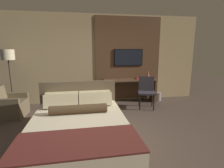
{
  "coord_description": "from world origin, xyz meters",
  "views": [
    {
      "loc": [
        -0.36,
        -3.11,
        1.73
      ],
      "look_at": [
        0.39,
        1.04,
        0.88
      ],
      "focal_mm": 28.0,
      "sensor_mm": 36.0,
      "label": 1
    }
  ],
  "objects_px": {
    "bed": "(79,129)",
    "vase_tall": "(148,74)",
    "floor_lamp": "(8,60)",
    "book": "(138,78)",
    "armchair_by_window": "(10,106)",
    "waste_bin": "(158,96)",
    "tv": "(128,57)",
    "desk": "(130,87)",
    "desk_chair": "(146,89)"
  },
  "relations": [
    {
      "from": "bed",
      "to": "vase_tall",
      "type": "xyz_separation_m",
      "value": [
        2.24,
        2.42,
        0.59
      ]
    },
    {
      "from": "floor_lamp",
      "to": "vase_tall",
      "type": "height_order",
      "value": "floor_lamp"
    },
    {
      "from": "bed",
      "to": "book",
      "type": "distance_m",
      "value": 3.19
    },
    {
      "from": "armchair_by_window",
      "to": "waste_bin",
      "type": "height_order",
      "value": "armchair_by_window"
    },
    {
      "from": "tv",
      "to": "floor_lamp",
      "type": "distance_m",
      "value": 3.53
    },
    {
      "from": "floor_lamp",
      "to": "vase_tall",
      "type": "relative_size",
      "value": 5.79
    },
    {
      "from": "desk",
      "to": "book",
      "type": "xyz_separation_m",
      "value": [
        0.31,
        0.03,
        0.26
      ]
    },
    {
      "from": "desk",
      "to": "tv",
      "type": "height_order",
      "value": "tv"
    },
    {
      "from": "desk_chair",
      "to": "floor_lamp",
      "type": "height_order",
      "value": "floor_lamp"
    },
    {
      "from": "armchair_by_window",
      "to": "vase_tall",
      "type": "distance_m",
      "value": 4.11
    },
    {
      "from": "armchair_by_window",
      "to": "floor_lamp",
      "type": "bearing_deg",
      "value": 14.85
    },
    {
      "from": "tv",
      "to": "vase_tall",
      "type": "xyz_separation_m",
      "value": [
        0.61,
        -0.26,
        -0.54
      ]
    },
    {
      "from": "tv",
      "to": "floor_lamp",
      "type": "bearing_deg",
      "value": -173.7
    },
    {
      "from": "desk_chair",
      "to": "waste_bin",
      "type": "distance_m",
      "value": 0.98
    },
    {
      "from": "tv",
      "to": "vase_tall",
      "type": "bearing_deg",
      "value": -22.73
    },
    {
      "from": "armchair_by_window",
      "to": "floor_lamp",
      "type": "distance_m",
      "value": 1.3
    },
    {
      "from": "vase_tall",
      "to": "book",
      "type": "relative_size",
      "value": 1.18
    },
    {
      "from": "bed",
      "to": "desk",
      "type": "height_order",
      "value": "bed"
    },
    {
      "from": "bed",
      "to": "floor_lamp",
      "type": "bearing_deg",
      "value": 129.32
    },
    {
      "from": "bed",
      "to": "desk",
      "type": "bearing_deg",
      "value": 56.51
    },
    {
      "from": "floor_lamp",
      "to": "desk",
      "type": "bearing_deg",
      "value": 2.83
    },
    {
      "from": "floor_lamp",
      "to": "waste_bin",
      "type": "distance_m",
      "value": 4.68
    },
    {
      "from": "vase_tall",
      "to": "waste_bin",
      "type": "xyz_separation_m",
      "value": [
        0.37,
        -0.02,
        -0.76
      ]
    },
    {
      "from": "bed",
      "to": "armchair_by_window",
      "type": "xyz_separation_m",
      "value": [
        -1.76,
        1.73,
        -0.04
      ]
    },
    {
      "from": "tv",
      "to": "armchair_by_window",
      "type": "xyz_separation_m",
      "value": [
        -3.4,
        -0.95,
        -1.17
      ]
    },
    {
      "from": "desk",
      "to": "armchair_by_window",
      "type": "distance_m",
      "value": 3.48
    },
    {
      "from": "desk",
      "to": "desk_chair",
      "type": "distance_m",
      "value": 0.74
    },
    {
      "from": "desk_chair",
      "to": "waste_bin",
      "type": "height_order",
      "value": "desk_chair"
    },
    {
      "from": "desk_chair",
      "to": "book",
      "type": "bearing_deg",
      "value": 107.76
    },
    {
      "from": "desk",
      "to": "armchair_by_window",
      "type": "relative_size",
      "value": 2.12
    },
    {
      "from": "desk",
      "to": "vase_tall",
      "type": "bearing_deg",
      "value": -3.89
    },
    {
      "from": "armchair_by_window",
      "to": "book",
      "type": "bearing_deg",
      "value": -74.81
    },
    {
      "from": "bed",
      "to": "desk",
      "type": "xyz_separation_m",
      "value": [
        1.63,
        2.47,
        0.19
      ]
    },
    {
      "from": "vase_tall",
      "to": "bed",
      "type": "bearing_deg",
      "value": -132.76
    },
    {
      "from": "desk_chair",
      "to": "book",
      "type": "relative_size",
      "value": 3.66
    },
    {
      "from": "vase_tall",
      "to": "book",
      "type": "bearing_deg",
      "value": 166.76
    },
    {
      "from": "vase_tall",
      "to": "tv",
      "type": "bearing_deg",
      "value": 157.27
    },
    {
      "from": "book",
      "to": "floor_lamp",
      "type": "bearing_deg",
      "value": -176.95
    },
    {
      "from": "bed",
      "to": "tv",
      "type": "bearing_deg",
      "value": 58.67
    },
    {
      "from": "desk_chair",
      "to": "vase_tall",
      "type": "height_order",
      "value": "vase_tall"
    },
    {
      "from": "desk",
      "to": "desk_chair",
      "type": "xyz_separation_m",
      "value": [
        0.33,
        -0.66,
        0.05
      ]
    },
    {
      "from": "bed",
      "to": "desk_chair",
      "type": "xyz_separation_m",
      "value": [
        1.96,
        1.81,
        0.24
      ]
    },
    {
      "from": "desk_chair",
      "to": "floor_lamp",
      "type": "xyz_separation_m",
      "value": [
        -3.84,
        0.48,
        0.88
      ]
    },
    {
      "from": "armchair_by_window",
      "to": "book",
      "type": "distance_m",
      "value": 3.81
    },
    {
      "from": "desk_chair",
      "to": "vase_tall",
      "type": "xyz_separation_m",
      "value": [
        0.28,
        0.62,
        0.34
      ]
    },
    {
      "from": "desk",
      "to": "tv",
      "type": "relative_size",
      "value": 1.72
    },
    {
      "from": "desk",
      "to": "waste_bin",
      "type": "bearing_deg",
      "value": -3.6
    },
    {
      "from": "tv",
      "to": "desk",
      "type": "bearing_deg",
      "value": -90.0
    },
    {
      "from": "vase_tall",
      "to": "floor_lamp",
      "type": "bearing_deg",
      "value": -178.17
    },
    {
      "from": "bed",
      "to": "vase_tall",
      "type": "height_order",
      "value": "vase_tall"
    }
  ]
}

